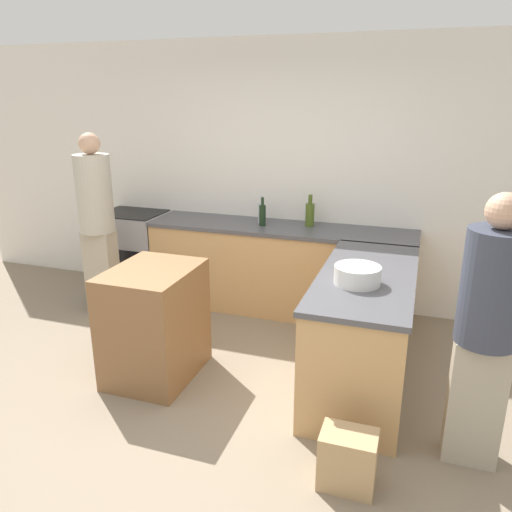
% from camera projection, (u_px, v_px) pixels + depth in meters
% --- Properties ---
extents(ground_plane, '(14.00, 14.00, 0.00)m').
position_uv_depth(ground_plane, '(201.00, 416.00, 3.50)').
color(ground_plane, gray).
extents(wall_back, '(8.00, 0.06, 2.70)m').
position_uv_depth(wall_back, '(290.00, 176.00, 5.16)').
color(wall_back, white).
rests_on(wall_back, ground_plane).
extents(counter_back, '(2.69, 0.64, 0.90)m').
position_uv_depth(counter_back, '(279.00, 268.00, 5.13)').
color(counter_back, tan).
rests_on(counter_back, ground_plane).
extents(counter_peninsula, '(0.69, 1.68, 0.90)m').
position_uv_depth(counter_peninsula, '(364.00, 329.00, 3.81)').
color(counter_peninsula, tan).
rests_on(counter_peninsula, ground_plane).
extents(range_oven, '(0.73, 0.60, 0.91)m').
position_uv_depth(range_oven, '(134.00, 252.00, 5.66)').
color(range_oven, '#99999E').
rests_on(range_oven, ground_plane).
extents(island_table, '(0.61, 0.77, 0.89)m').
position_uv_depth(island_table, '(155.00, 323.00, 3.91)').
color(island_table, brown).
rests_on(island_table, ground_plane).
extents(mixing_bowl, '(0.32, 0.32, 0.13)m').
position_uv_depth(mixing_bowl, '(357.00, 275.00, 3.45)').
color(mixing_bowl, white).
rests_on(mixing_bowl, counter_peninsula).
extents(olive_oil_bottle, '(0.09, 0.09, 0.32)m').
position_uv_depth(olive_oil_bottle, '(310.00, 214.00, 4.96)').
color(olive_oil_bottle, '#475B1E').
rests_on(olive_oil_bottle, counter_back).
extents(wine_bottle_dark, '(0.07, 0.07, 0.29)m').
position_uv_depth(wine_bottle_dark, '(262.00, 214.00, 4.99)').
color(wine_bottle_dark, black).
rests_on(wine_bottle_dark, counter_back).
extents(vinegar_bottle_clear, '(0.06, 0.06, 0.29)m').
position_uv_depth(vinegar_bottle_clear, '(261.00, 212.00, 5.09)').
color(vinegar_bottle_clear, silver).
rests_on(vinegar_bottle_clear, counter_back).
extents(person_by_range, '(0.34, 0.34, 1.82)m').
position_uv_depth(person_by_range, '(97.00, 219.00, 4.86)').
color(person_by_range, '#ADA38E').
rests_on(person_by_range, ground_plane).
extents(person_at_peninsula, '(0.35, 0.35, 1.67)m').
position_uv_depth(person_at_peninsula, '(487.00, 326.00, 2.83)').
color(person_at_peninsula, '#ADA38E').
rests_on(person_at_peninsula, ground_plane).
extents(paper_bag, '(0.32, 0.23, 0.34)m').
position_uv_depth(paper_bag, '(348.00, 460.00, 2.84)').
color(paper_bag, tan).
rests_on(paper_bag, ground_plane).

